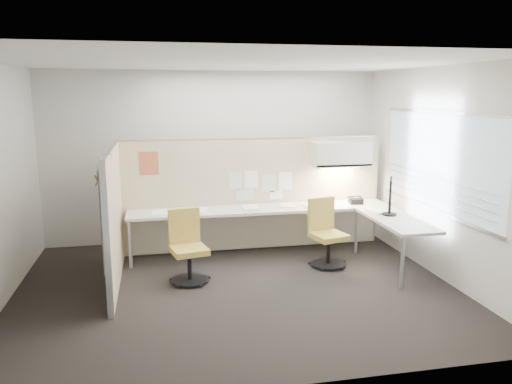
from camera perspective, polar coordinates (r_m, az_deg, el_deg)
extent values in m
cube|color=black|center=(6.50, -2.26, -10.91)|extent=(5.50, 4.50, 0.01)
cube|color=white|center=(6.03, -2.47, 14.64)|extent=(5.50, 4.50, 0.01)
cube|color=beige|center=(8.32, -4.85, 3.99)|extent=(5.50, 0.02, 2.80)
cube|color=beige|center=(3.96, 2.87, -4.12)|extent=(5.50, 0.02, 2.80)
cube|color=beige|center=(7.08, 20.19, 2.06)|extent=(0.02, 4.50, 2.80)
cube|color=#95A2AE|center=(7.05, 20.10, 3.26)|extent=(0.01, 2.80, 1.30)
cube|color=#C7B889|center=(7.85, -0.24, -0.29)|extent=(4.10, 0.06, 1.75)
cube|color=#C7B889|center=(6.66, -15.90, -2.84)|extent=(0.06, 2.20, 1.75)
cube|color=beige|center=(7.58, 0.62, -1.98)|extent=(4.00, 0.60, 0.04)
cube|color=beige|center=(7.20, 15.78, -3.14)|extent=(0.60, 1.47, 0.04)
cube|color=beige|center=(7.93, 0.21, -4.11)|extent=(3.90, 0.02, 0.64)
cylinder|color=#A5A8AA|center=(7.29, -14.20, -5.86)|extent=(0.05, 0.05, 0.69)
cylinder|color=#A5A8AA|center=(6.61, 16.38, -7.77)|extent=(0.05, 0.05, 0.69)
cylinder|color=#A5A8AA|center=(7.87, 11.41, -4.45)|extent=(0.05, 0.05, 0.69)
cube|color=beige|center=(7.93, 9.70, 4.31)|extent=(0.90, 0.36, 0.38)
cube|color=#FFEABF|center=(7.96, 9.65, 2.81)|extent=(0.60, 0.06, 0.02)
cube|color=#8CBF8C|center=(7.73, -2.37, 1.21)|extent=(0.21, 0.00, 0.28)
cube|color=white|center=(7.77, -0.55, 1.42)|extent=(0.21, 0.00, 0.28)
cube|color=#8CBF8C|center=(7.84, 1.46, 0.99)|extent=(0.21, 0.00, 0.28)
cube|color=white|center=(7.89, 3.37, 1.27)|extent=(0.21, 0.00, 0.28)
cube|color=#8CBF8C|center=(7.79, -1.27, -0.34)|extent=(0.28, 0.00, 0.18)
cube|color=white|center=(7.90, 2.30, -0.34)|extent=(0.21, 0.00, 0.14)
cube|color=#FF5B20|center=(7.58, -12.15, 3.22)|extent=(0.28, 0.00, 0.35)
cylinder|color=black|center=(6.72, -7.56, -9.94)|extent=(0.50, 0.50, 0.03)
cylinder|color=black|center=(6.65, -7.60, -8.41)|extent=(0.06, 0.06, 0.38)
cube|color=#DDC852|center=(6.58, -7.65, -6.61)|extent=(0.52, 0.52, 0.08)
cube|color=#DDC852|center=(6.70, -8.22, -3.84)|extent=(0.42, 0.14, 0.48)
cylinder|color=black|center=(7.32, 8.23, -8.14)|extent=(0.50, 0.50, 0.03)
cylinder|color=black|center=(7.26, 8.27, -6.70)|extent=(0.06, 0.06, 0.39)
cube|color=#DDC852|center=(7.20, 8.32, -5.02)|extent=(0.54, 0.54, 0.08)
cube|color=#DDC852|center=(7.29, 7.45, -2.49)|extent=(0.43, 0.16, 0.48)
cylinder|color=black|center=(7.39, 14.98, -2.45)|extent=(0.21, 0.21, 0.02)
cylinder|color=black|center=(7.37, 15.02, -1.79)|extent=(0.04, 0.04, 0.18)
cube|color=black|center=(7.32, 15.12, 0.17)|extent=(0.25, 0.45, 0.33)
cube|color=black|center=(7.32, 15.12, 0.17)|extent=(0.21, 0.40, 0.29)
cube|color=black|center=(8.02, 11.35, -0.97)|extent=(0.22, 0.21, 0.12)
cylinder|color=black|center=(7.99, 10.71, -0.72)|extent=(0.05, 0.17, 0.04)
cube|color=black|center=(7.93, 7.81, -1.17)|extent=(0.14, 0.06, 0.05)
cube|color=black|center=(7.88, 7.75, -1.20)|extent=(0.12, 0.10, 0.06)
cube|color=silver|center=(5.80, -16.87, 4.12)|extent=(0.14, 0.02, 0.02)
cylinder|color=silver|center=(5.82, -17.51, 3.25)|extent=(0.02, 0.02, 0.14)
cube|color=#AD7F4C|center=(5.84, -17.44, 1.99)|extent=(0.02, 0.44, 0.12)
cube|color=#AD7F4C|center=(5.88, -17.68, 1.64)|extent=(0.02, 0.44, 0.12)
cube|color=gray|center=(5.92, -17.22, -4.11)|extent=(0.01, 0.07, 1.10)
cube|color=white|center=(7.35, -10.89, -2.35)|extent=(0.26, 0.32, 0.03)
cube|color=white|center=(7.47, -6.62, -2.05)|extent=(0.30, 0.35, 0.02)
cube|color=white|center=(7.47, -0.63, -1.85)|extent=(0.24, 0.31, 0.05)
cube|color=white|center=(7.75, 3.61, -1.51)|extent=(0.25, 0.32, 0.02)
cube|color=white|center=(7.69, 6.54, -1.64)|extent=(0.26, 0.33, 0.02)
cube|color=white|center=(7.55, 13.76, -2.13)|extent=(0.31, 0.35, 0.02)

